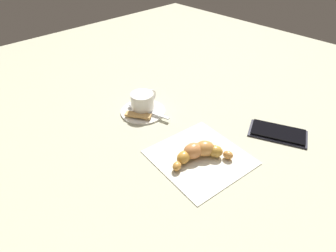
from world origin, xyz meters
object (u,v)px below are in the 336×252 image
at_px(napkin, 200,157).
at_px(cell_phone, 278,133).
at_px(teaspoon, 141,109).
at_px(croissant, 200,152).
at_px(sugar_packet, 138,115).
at_px(espresso_cup, 142,102).
at_px(saucer, 142,111).

relative_size(napkin, cell_phone, 1.26).
height_order(teaspoon, croissant, croissant).
bearing_deg(napkin, sugar_packet, 1.35).
relative_size(espresso_cup, cell_phone, 0.57).
bearing_deg(saucer, espresso_cup, -68.96).
bearing_deg(croissant, teaspoon, -6.07).
bearing_deg(espresso_cup, teaspoon, 58.15).
bearing_deg(sugar_packet, croissant, -31.86).
height_order(saucer, sugar_packet, sugar_packet).
relative_size(teaspoon, sugar_packet, 1.90).
distance_m(saucer, cell_phone, 0.36).
distance_m(saucer, croissant, 0.23).
distance_m(espresso_cup, cell_phone, 0.36).
xyz_separation_m(croissant, cell_phone, (-0.08, -0.21, -0.02)).
distance_m(saucer, teaspoon, 0.01).
distance_m(teaspoon, sugar_packet, 0.03).
xyz_separation_m(sugar_packet, cell_phone, (-0.29, -0.21, -0.01)).
height_order(sugar_packet, cell_phone, sugar_packet).
xyz_separation_m(espresso_cup, croissant, (-0.23, 0.03, -0.01)).
bearing_deg(espresso_cup, cell_phone, -149.65).
bearing_deg(cell_phone, espresso_cup, 30.35).
height_order(espresso_cup, sugar_packet, espresso_cup).
bearing_deg(napkin, croissant, 87.82).
distance_m(saucer, espresso_cup, 0.03).
bearing_deg(saucer, napkin, 174.82).
height_order(croissant, cell_phone, croissant).
relative_size(espresso_cup, croissant, 0.67).
xyz_separation_m(teaspoon, napkin, (-0.23, 0.02, -0.01)).
distance_m(sugar_packet, cell_phone, 0.36).
distance_m(sugar_packet, napkin, 0.21).
distance_m(sugar_packet, croissant, 0.21).
bearing_deg(teaspoon, sugar_packet, 124.65).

